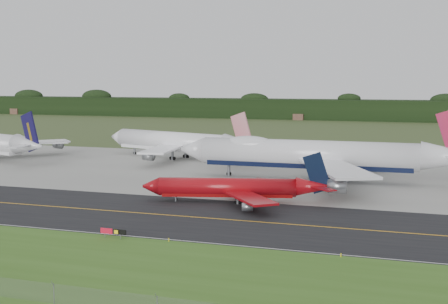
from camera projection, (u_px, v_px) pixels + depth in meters
ground at (178, 211)px, 113.19m from camera, size 600.00×600.00×0.00m
grass_verge at (72, 264)px, 80.26m from camera, size 400.00×30.00×0.01m
taxiway at (169, 215)px, 109.42m from camera, size 400.00×32.00×0.02m
apron at (255, 172)px, 161.17m from camera, size 400.00×78.00×0.01m
taxiway_centreline at (169, 215)px, 109.42m from camera, size 400.00×0.40×0.00m
taxiway_edge_line at (128, 236)px, 94.84m from camera, size 400.00×0.25×0.00m
perimeter_fence at (7, 288)px, 67.90m from camera, size 320.00×0.10×320.00m
horizon_treeline at (358, 111)px, 370.14m from camera, size 700.00×25.00×12.00m
jet_ba_747 at (318, 155)px, 146.56m from camera, size 71.18×59.13×17.94m
jet_red_737 at (238, 188)px, 120.94m from camera, size 36.63×29.27×10.01m
jet_star_tail at (179, 142)px, 187.50m from camera, size 55.45×45.21×14.93m
taxiway_sign at (113, 232)px, 93.40m from camera, size 4.30×0.26×1.43m
edge_marker_center at (169, 240)px, 91.59m from camera, size 0.16×0.16×0.50m
edge_marker_right at (341, 255)px, 83.57m from camera, size 0.16×0.16×0.50m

